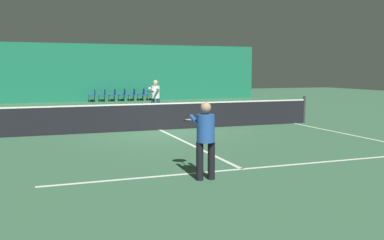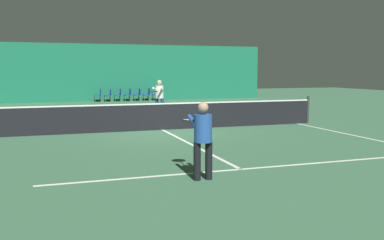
% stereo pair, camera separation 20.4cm
% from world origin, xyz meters
% --- Properties ---
extents(ground_plane, '(60.00, 60.00, 0.00)m').
position_xyz_m(ground_plane, '(0.00, 0.00, 0.00)').
color(ground_plane, '#386647').
extents(backdrop_curtain, '(23.00, 0.12, 3.86)m').
position_xyz_m(backdrop_curtain, '(0.00, 15.03, 1.93)').
color(backdrop_curtain, '#196B4C').
rests_on(backdrop_curtain, ground).
extents(court_line_baseline_far, '(11.00, 0.10, 0.00)m').
position_xyz_m(court_line_baseline_far, '(0.00, 11.90, 0.00)').
color(court_line_baseline_far, white).
rests_on(court_line_baseline_far, ground).
extents(court_line_service_far, '(8.25, 0.10, 0.00)m').
position_xyz_m(court_line_service_far, '(0.00, 6.40, 0.00)').
color(court_line_service_far, white).
rests_on(court_line_service_far, ground).
extents(court_line_service_near, '(8.25, 0.10, 0.00)m').
position_xyz_m(court_line_service_near, '(0.00, -6.40, 0.00)').
color(court_line_service_near, white).
rests_on(court_line_service_near, ground).
extents(court_line_sideline_right, '(0.10, 23.80, 0.00)m').
position_xyz_m(court_line_sideline_right, '(5.50, 0.00, 0.00)').
color(court_line_sideline_right, white).
rests_on(court_line_sideline_right, ground).
extents(court_line_centre, '(0.10, 12.80, 0.00)m').
position_xyz_m(court_line_centre, '(0.00, 0.00, 0.00)').
color(court_line_centre, white).
rests_on(court_line_centre, ground).
extents(tennis_net, '(12.00, 0.10, 1.07)m').
position_xyz_m(tennis_net, '(0.00, 0.00, 0.51)').
color(tennis_net, black).
rests_on(tennis_net, ground).
extents(player_near, '(0.40, 1.28, 1.49)m').
position_xyz_m(player_near, '(-1.05, -6.91, 0.87)').
color(player_near, black).
rests_on(player_near, ground).
extents(player_far, '(0.93, 1.35, 1.65)m').
position_xyz_m(player_far, '(1.09, 4.63, 0.96)').
color(player_far, navy).
rests_on(player_far, ground).
extents(courtside_chair_0, '(0.44, 0.44, 0.84)m').
position_xyz_m(courtside_chair_0, '(-0.51, 14.48, 0.49)').
color(courtside_chair_0, brown).
rests_on(courtside_chair_0, ground).
extents(courtside_chair_1, '(0.44, 0.44, 0.84)m').
position_xyz_m(courtside_chair_1, '(0.15, 14.48, 0.49)').
color(courtside_chair_1, brown).
rests_on(courtside_chair_1, ground).
extents(courtside_chair_2, '(0.44, 0.44, 0.84)m').
position_xyz_m(courtside_chair_2, '(0.81, 14.48, 0.49)').
color(courtside_chair_2, brown).
rests_on(courtside_chair_2, ground).
extents(courtside_chair_3, '(0.44, 0.44, 0.84)m').
position_xyz_m(courtside_chair_3, '(1.48, 14.48, 0.49)').
color(courtside_chair_3, brown).
rests_on(courtside_chair_3, ground).
extents(courtside_chair_4, '(0.44, 0.44, 0.84)m').
position_xyz_m(courtside_chair_4, '(2.14, 14.48, 0.49)').
color(courtside_chair_4, brown).
rests_on(courtside_chair_4, ground).
extents(courtside_chair_5, '(0.44, 0.44, 0.84)m').
position_xyz_m(courtside_chair_5, '(2.80, 14.48, 0.49)').
color(courtside_chair_5, brown).
rests_on(courtside_chair_5, ground).
extents(courtside_chair_6, '(0.44, 0.44, 0.84)m').
position_xyz_m(courtside_chair_6, '(3.47, 14.48, 0.49)').
color(courtside_chair_6, brown).
rests_on(courtside_chair_6, ground).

